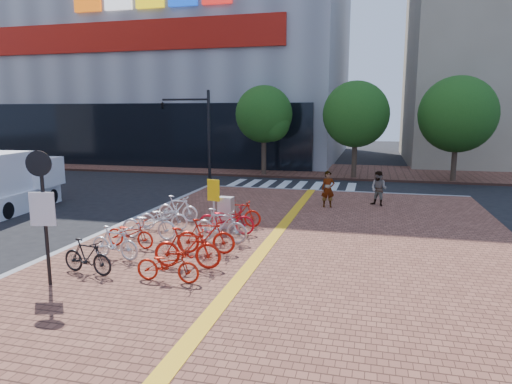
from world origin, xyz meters
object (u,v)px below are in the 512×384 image
(bike_2, at_px, (130,233))
(notice_sign, at_px, (42,202))
(bike_6, at_px, (168,265))
(utility_box, at_px, (226,212))
(bike_3, at_px, (149,224))
(pedestrian_a, at_px, (328,189))
(bike_9, at_px, (220,226))
(bike_1, at_px, (115,243))
(bike_8, at_px, (206,236))
(bike_5, at_px, (178,209))
(bike_0, at_px, (87,257))
(yellow_sign, at_px, (213,195))
(bike_11, at_px, (239,213))
(traffic_light_pole, at_px, (187,121))
(bike_4, at_px, (163,217))
(bike_10, at_px, (226,219))
(bike_7, at_px, (187,248))
(box_truck, at_px, (10,183))
(pedestrian_b, at_px, (379,189))

(bike_2, distance_m, notice_sign, 3.76)
(bike_6, relative_size, utility_box, 1.45)
(bike_3, height_order, pedestrian_a, pedestrian_a)
(bike_3, distance_m, bike_9, 2.43)
(bike_1, distance_m, bike_8, 2.60)
(bike_1, relative_size, bike_5, 0.96)
(bike_1, relative_size, bike_9, 0.86)
(bike_0, xyz_separation_m, yellow_sign, (1.60, 5.28, 0.78))
(bike_1, xyz_separation_m, pedestrian_a, (5.20, 8.88, 0.33))
(bike_11, bearing_deg, notice_sign, 157.04)
(bike_6, bearing_deg, traffic_light_pole, 18.99)
(bike_3, xyz_separation_m, bike_4, (-0.08, 1.21, -0.04))
(bike_10, distance_m, yellow_sign, 1.16)
(bike_11, bearing_deg, bike_7, 179.41)
(bike_11, height_order, box_truck, box_truck)
(bike_11, xyz_separation_m, pedestrian_b, (5.02, 5.21, 0.28))
(pedestrian_a, relative_size, yellow_sign, 0.90)
(bike_0, bearing_deg, bike_2, 12.25)
(bike_11, bearing_deg, pedestrian_b, -43.86)
(bike_6, bearing_deg, pedestrian_b, -26.56)
(bike_4, relative_size, bike_9, 0.97)
(bike_2, height_order, utility_box, utility_box)
(pedestrian_b, xyz_separation_m, notice_sign, (-7.87, -11.94, 1.29))
(bike_4, distance_m, bike_11, 2.75)
(bike_10, relative_size, pedestrian_b, 1.26)
(pedestrian_a, relative_size, notice_sign, 0.49)
(bike_7, xyz_separation_m, yellow_sign, (-0.75, 4.21, 0.69))
(bike_9, height_order, box_truck, box_truck)
(bike_3, bearing_deg, bike_7, -135.47)
(bike_11, distance_m, notice_sign, 7.48)
(bike_3, height_order, bike_8, bike_8)
(pedestrian_a, bearing_deg, bike_7, -121.56)
(bike_8, bearing_deg, bike_10, -7.14)
(notice_sign, bearing_deg, bike_1, 77.43)
(bike_0, height_order, bike_1, bike_1)
(bike_7, bearing_deg, bike_1, 79.29)
(bike_11, bearing_deg, bike_9, -179.54)
(bike_1, bearing_deg, bike_10, -25.64)
(bike_0, xyz_separation_m, bike_9, (2.41, 3.62, 0.09))
(bike_8, distance_m, bike_10, 2.30)
(bike_7, height_order, notice_sign, notice_sign)
(bike_9, relative_size, pedestrian_a, 1.15)
(bike_5, distance_m, bike_10, 2.73)
(bike_11, bearing_deg, box_truck, 85.74)
(bike_2, relative_size, bike_6, 1.01)
(bike_3, height_order, bike_5, bike_3)
(bike_6, distance_m, pedestrian_a, 10.58)
(bike_0, distance_m, bike_10, 5.20)
(bike_10, bearing_deg, bike_6, 175.27)
(pedestrian_a, xyz_separation_m, traffic_light_pole, (-8.01, 3.36, 2.88))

